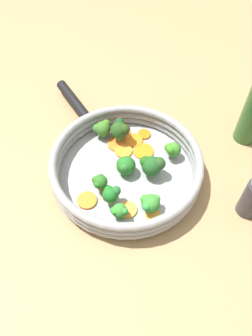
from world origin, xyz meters
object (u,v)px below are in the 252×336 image
skillet (126,174)px  broccoli_floret_5 (110,194)px  carrot_slice_8 (117,144)px  broccoli_floret_3 (150,203)px  broccoli_floret_6 (127,165)px  carrot_slice_9 (143,151)px  carrot_slice_2 (127,210)px  broccoli_floret_7 (119,211)px  carrot_slice_3 (110,195)px  broccoli_floret_0 (102,128)px  carrot_slice_1 (134,141)px  broccoli_floret_2 (120,130)px  carrot_slice_0 (153,214)px  carrot_slice_4 (144,134)px  broccoli_floret_4 (152,165)px  broccoli_floret_8 (100,182)px  carrot_slice_7 (87,200)px  carrot_slice_5 (121,133)px  carrot_slice_6 (123,151)px  broccoli_floret_1 (172,149)px

skillet → broccoli_floret_5: size_ratio=6.95×
carrot_slice_8 → broccoli_floret_3: 0.18m
broccoli_floret_6 → carrot_slice_9: bearing=-107.2°
carrot_slice_2 → broccoli_floret_7: bearing=56.8°
carrot_slice_3 → broccoli_floret_0: bearing=-67.0°
carrot_slice_1 → broccoli_floret_2: bearing=7.2°
carrot_slice_2 → broccoli_floret_2: (0.06, -0.17, 0.03)m
carrot_slice_0 → carrot_slice_8: size_ratio=0.69×
broccoli_floret_7 → carrot_slice_9: bearing=-91.9°
carrot_slice_4 → carrot_slice_8: 0.07m
carrot_slice_2 → carrot_slice_4: (0.02, -0.20, 0.00)m
carrot_slice_2 → broccoli_floret_3: size_ratio=0.91×
broccoli_floret_7 → broccoli_floret_5: bearing=-47.2°
broccoli_floret_4 → broccoli_floret_7: bearing=72.2°
skillet → carrot_slice_2: bearing=107.5°
broccoli_floret_3 → carrot_slice_8: bearing=-52.4°
broccoli_floret_8 → carrot_slice_8: bearing=-88.9°
broccoli_floret_0 → broccoli_floret_2: size_ratio=0.80×
carrot_slice_7 → broccoli_floret_2: (-0.02, -0.17, 0.03)m
broccoli_floret_2 → broccoli_floret_8: (0.00, 0.14, -0.01)m
broccoli_floret_0 → carrot_slice_0: bearing=133.1°
carrot_slice_0 → carrot_slice_3: same height
skillet → carrot_slice_2: (-0.03, 0.09, 0.01)m
carrot_slice_4 → broccoli_floret_0: bearing=17.7°
carrot_slice_9 → broccoli_floret_4: bearing=120.3°
carrot_slice_0 → broccoli_floret_2: bearing=-55.6°
carrot_slice_2 → broccoli_floret_8: (0.06, -0.03, 0.03)m
carrot_slice_7 → broccoli_floret_3: broccoli_floret_3 is taller
carrot_slice_5 → broccoli_floret_3: 0.20m
broccoli_floret_0 → broccoli_floret_6: (-0.08, 0.08, -0.00)m
carrot_slice_8 → broccoli_floret_5: 0.15m
broccoli_floret_0 → carrot_slice_5: bearing=-154.8°
carrot_slice_4 → broccoli_floret_6: 0.11m
carrot_slice_9 → broccoli_floret_4: (-0.03, 0.05, 0.03)m
carrot_slice_7 → carrot_slice_3: bearing=-147.3°
carrot_slice_6 → broccoli_floret_5: size_ratio=0.91×
carrot_slice_2 → broccoli_floret_6: bearing=-74.1°
skillet → broccoli_floret_5: (0.01, 0.07, 0.03)m
broccoli_floret_4 → broccoli_floret_6: bearing=10.3°
carrot_slice_6 → broccoli_floret_1: 0.11m
carrot_slice_2 → carrot_slice_5: 0.20m
carrot_slice_0 → broccoli_floret_3: 0.02m
skillet → broccoli_floret_7: broccoli_floret_7 is taller
carrot_slice_0 → broccoli_floret_4: 0.10m
carrot_slice_6 → broccoli_floret_7: (-0.04, 0.15, 0.02)m
carrot_slice_6 → broccoli_floret_6: 0.06m
carrot_slice_8 → broccoli_floret_0: bearing=-22.5°
broccoli_floret_1 → broccoli_floret_4: (0.03, 0.06, 0.01)m
carrot_slice_7 → broccoli_floret_2: 0.17m
carrot_slice_5 → carrot_slice_1: bearing=157.9°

